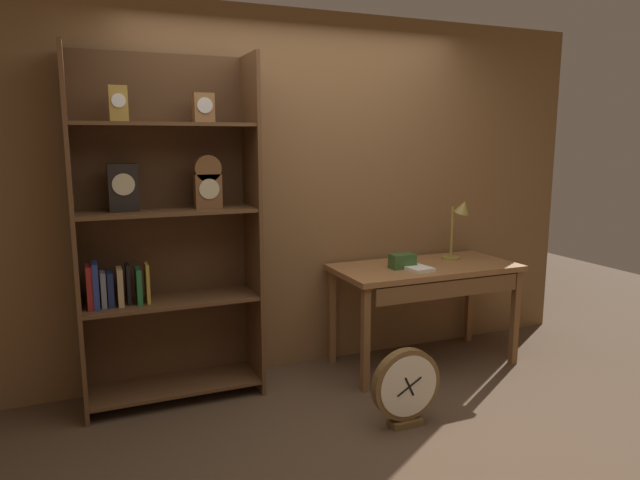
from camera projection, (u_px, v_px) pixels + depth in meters
ground_plane at (389, 447)px, 3.21m from camera, size 10.00×10.00×0.00m
back_wood_panel at (300, 194)px, 4.22m from camera, size 4.80×0.05×2.60m
bookshelf at (164, 234)px, 3.66m from camera, size 1.13×0.40×2.24m
workbench at (427, 277)px, 4.28m from camera, size 1.37×0.66×0.77m
desk_lamp at (460, 219)px, 4.43m from camera, size 0.21×0.21×0.48m
toolbox_small at (402, 261)px, 4.17m from camera, size 0.18×0.10×0.11m
open_repair_manual at (417, 268)px, 4.12m from camera, size 0.18×0.24×0.02m
round_clock_large at (406, 387)px, 3.41m from camera, size 0.44×0.11×0.48m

